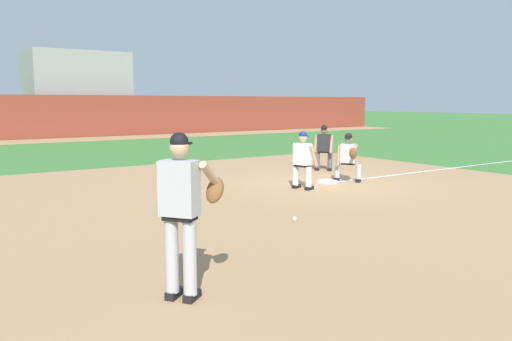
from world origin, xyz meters
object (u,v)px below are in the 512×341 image
(first_base_bag, at_px, (327,182))
(pitcher, at_px, (183,206))
(umpire, at_px, (324,146))
(first_baseman, at_px, (348,155))
(baserunner, at_px, (303,158))
(baseball, at_px, (295,219))

(first_base_bag, relative_size, pitcher, 0.20)
(pitcher, distance_m, umpire, 10.88)
(first_baseman, bearing_deg, pitcher, -145.93)
(first_base_bag, bearing_deg, pitcher, -142.83)
(first_baseman, height_order, baserunner, baserunner)
(first_base_bag, distance_m, pitcher, 8.46)
(first_base_bag, bearing_deg, baseball, -139.82)
(first_base_bag, relative_size, first_baseman, 0.28)
(baseball, bearing_deg, baserunner, 48.48)
(umpire, bearing_deg, first_baseman, -114.69)
(baserunner, bearing_deg, pitcher, -139.44)
(first_base_bag, bearing_deg, baserunner, -164.52)
(first_base_bag, distance_m, first_baseman, 0.95)
(baserunner, height_order, umpire, same)
(first_base_bag, height_order, first_baseman, first_baseman)
(pitcher, bearing_deg, first_base_bag, 37.17)
(umpire, bearing_deg, baserunner, -140.15)
(first_baseman, relative_size, umpire, 0.92)
(pitcher, distance_m, baserunner, 7.33)
(baseball, relative_size, first_baseman, 0.06)
(baserunner, bearing_deg, first_base_bag, 15.48)
(first_base_bag, distance_m, umpire, 2.64)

